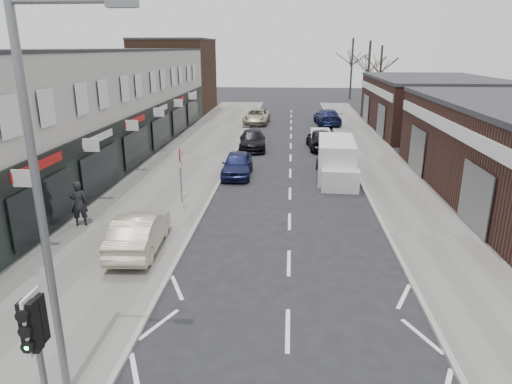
% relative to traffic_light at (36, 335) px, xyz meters
% --- Properties ---
extents(ground, '(160.00, 160.00, 0.00)m').
position_rel_traffic_light_xyz_m(ground, '(4.40, 2.02, -2.41)').
color(ground, black).
rests_on(ground, ground).
extents(pavement_left, '(5.50, 64.00, 0.12)m').
position_rel_traffic_light_xyz_m(pavement_left, '(-2.35, 24.02, -2.35)').
color(pavement_left, slate).
rests_on(pavement_left, ground).
extents(pavement_right, '(3.50, 64.00, 0.12)m').
position_rel_traffic_light_xyz_m(pavement_right, '(10.15, 24.02, -2.35)').
color(pavement_right, slate).
rests_on(pavement_right, ground).
extents(shop_terrace_left, '(8.00, 41.00, 7.10)m').
position_rel_traffic_light_xyz_m(shop_terrace_left, '(-9.10, 21.52, 1.14)').
color(shop_terrace_left, beige).
rests_on(shop_terrace_left, ground).
extents(brick_block_far, '(8.00, 10.00, 8.00)m').
position_rel_traffic_light_xyz_m(brick_block_far, '(-9.10, 47.02, 1.59)').
color(brick_block_far, '#43291C').
rests_on(brick_block_far, ground).
extents(right_unit_far, '(10.00, 16.00, 4.50)m').
position_rel_traffic_light_xyz_m(right_unit_far, '(16.90, 36.02, -0.16)').
color(right_unit_far, '#3B1F1A').
rests_on(right_unit_far, ground).
extents(tree_far_a, '(3.60, 3.60, 8.00)m').
position_rel_traffic_light_xyz_m(tree_far_a, '(13.40, 50.02, -2.41)').
color(tree_far_a, '#382D26').
rests_on(tree_far_a, ground).
extents(tree_far_b, '(3.60, 3.60, 7.50)m').
position_rel_traffic_light_xyz_m(tree_far_b, '(15.90, 56.02, -2.41)').
color(tree_far_b, '#382D26').
rests_on(tree_far_b, ground).
extents(tree_far_c, '(3.60, 3.60, 8.50)m').
position_rel_traffic_light_xyz_m(tree_far_c, '(12.90, 62.02, -2.41)').
color(tree_far_c, '#382D26').
rests_on(tree_far_c, ground).
extents(traffic_light, '(0.28, 0.60, 3.10)m').
position_rel_traffic_light_xyz_m(traffic_light, '(0.00, 0.00, 0.00)').
color(traffic_light, slate).
rests_on(traffic_light, pavement_left).
extents(street_lamp, '(2.23, 0.22, 8.00)m').
position_rel_traffic_light_xyz_m(street_lamp, '(-0.13, 1.22, 2.20)').
color(street_lamp, slate).
rests_on(street_lamp, pavement_left).
extents(warning_sign, '(0.12, 0.80, 2.70)m').
position_rel_traffic_light_xyz_m(warning_sign, '(-0.76, 14.02, -0.21)').
color(warning_sign, slate).
rests_on(warning_sign, pavement_left).
extents(white_van, '(2.25, 5.76, 2.20)m').
position_rel_traffic_light_xyz_m(white_van, '(7.00, 19.15, -1.37)').
color(white_van, silver).
rests_on(white_van, ground).
extents(sedan_on_pavement, '(1.73, 4.29, 1.39)m').
position_rel_traffic_light_xyz_m(sedan_on_pavement, '(-1.04, 8.47, -1.60)').
color(sedan_on_pavement, '#BBB195').
rests_on(sedan_on_pavement, pavement_left).
extents(pedestrian, '(0.79, 0.62, 1.90)m').
position_rel_traffic_light_xyz_m(pedestrian, '(-4.27, 10.62, -1.34)').
color(pedestrian, black).
rests_on(pedestrian, pavement_left).
extents(parked_car_left_a, '(1.71, 4.12, 1.39)m').
position_rel_traffic_light_xyz_m(parked_car_left_a, '(1.29, 19.23, -1.72)').
color(parked_car_left_a, '#161B46').
rests_on(parked_car_left_a, ground).
extents(parked_car_left_b, '(2.25, 4.80, 1.35)m').
position_rel_traffic_light_xyz_m(parked_car_left_b, '(1.56, 26.68, -1.74)').
color(parked_car_left_b, black).
rests_on(parked_car_left_b, ground).
extents(parked_car_left_c, '(2.55, 5.13, 1.40)m').
position_rel_traffic_light_xyz_m(parked_car_left_c, '(1.00, 38.54, -1.72)').
color(parked_car_left_c, '#AB9F89').
rests_on(parked_car_left_c, ground).
extents(parked_car_right_a, '(1.43, 4.10, 1.35)m').
position_rel_traffic_light_xyz_m(parked_car_right_a, '(6.60, 28.68, -1.74)').
color(parked_car_right_a, silver).
rests_on(parked_car_right_a, ground).
extents(parked_car_right_b, '(2.12, 4.57, 1.51)m').
position_rel_traffic_light_xyz_m(parked_car_right_b, '(6.60, 27.09, -1.66)').
color(parked_car_right_b, black).
rests_on(parked_car_right_b, ground).
extents(parked_car_right_c, '(2.61, 5.48, 1.54)m').
position_rel_traffic_light_xyz_m(parked_car_right_c, '(7.90, 38.26, -1.64)').
color(parked_car_right_c, '#151C44').
rests_on(parked_car_right_c, ground).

